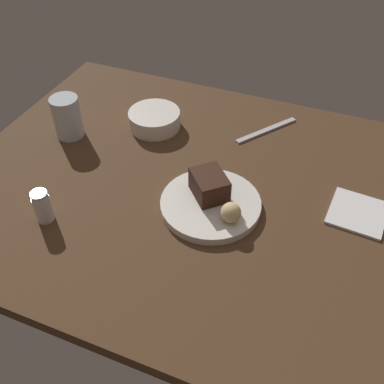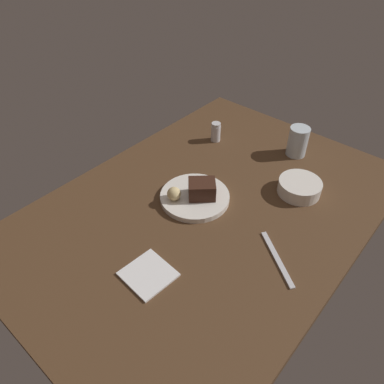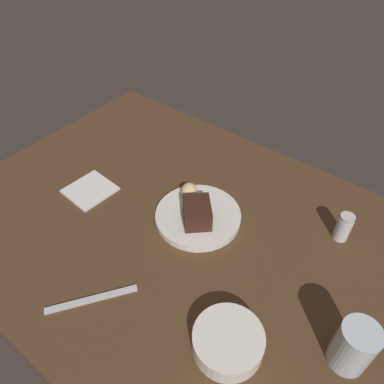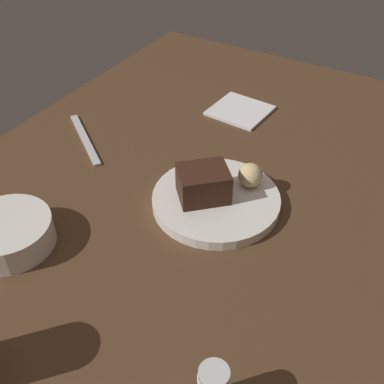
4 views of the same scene
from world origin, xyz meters
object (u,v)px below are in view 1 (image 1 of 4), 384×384
bread_roll (231,213)px  side_bowl (154,119)px  salt_shaker (42,206)px  water_glass (67,117)px  folded_napkin (358,213)px  butter_knife (266,130)px  dessert_plate (212,205)px  chocolate_cake_slice (209,185)px

bread_roll → side_bowl: 39.53cm
salt_shaker → side_bowl: 39.31cm
water_glass → folded_napkin: bearing=178.8°
salt_shaker → butter_knife: (-34.31, -47.74, -3.38)cm
dessert_plate → folded_napkin: dessert_plate is taller
side_bowl → butter_knife: (-27.72, -9.01, -1.96)cm
chocolate_cake_slice → water_glass: water_glass is taller
dessert_plate → folded_napkin: size_ratio=1.83×
water_glass → bread_roll: bearing=162.8°
dessert_plate → folded_napkin: bearing=-161.3°
dessert_plate → salt_shaker: 34.90cm
salt_shaker → side_bowl: size_ratio=0.55×
water_glass → dessert_plate: bearing=165.2°
butter_knife → dessert_plate: bearing=-150.7°
dessert_plate → chocolate_cake_slice: bearing=-53.9°
dessert_plate → butter_knife: dessert_plate is taller
dessert_plate → butter_knife: bearing=-96.2°
folded_napkin → butter_knife: bearing=-40.4°
bread_roll → water_glass: water_glass is taller
water_glass → side_bowl: bearing=-148.3°
chocolate_cake_slice → salt_shaker: 34.53cm
side_bowl → butter_knife: 29.21cm
salt_shaker → side_bowl: bearing=-99.7°
salt_shaker → folded_napkin: size_ratio=0.63×
chocolate_cake_slice → salt_shaker: size_ratio=1.10×
water_glass → butter_knife: water_glass is taller
water_glass → chocolate_cake_slice: bearing=167.1°
bread_roll → folded_napkin: 27.60cm
chocolate_cake_slice → water_glass: size_ratio=0.76×
dessert_plate → side_bowl: (24.29, -22.71, 1.32)cm
bread_roll → side_bowl: (29.53, -26.23, -1.67)cm
dessert_plate → salt_shaker: salt_shaker is taller
side_bowl → dessert_plate: bearing=136.9°
bread_roll → side_bowl: bread_roll is taller
folded_napkin → dessert_plate: bearing=18.7°
bread_roll → chocolate_cake_slice: bearing=-39.2°
bread_roll → salt_shaker: size_ratio=0.57×
dessert_plate → water_glass: bearing=-14.8°
folded_napkin → water_glass: bearing=-1.2°
bread_roll → salt_shaker: 38.23cm
chocolate_cake_slice → water_glass: bearing=-12.9°
dessert_plate → water_glass: water_glass is taller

